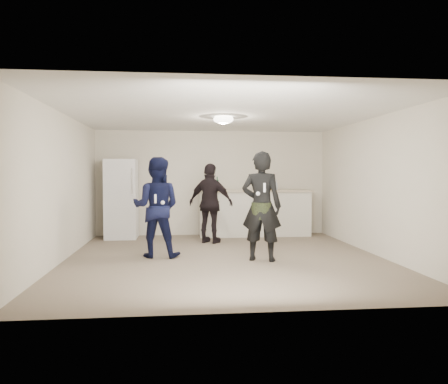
{
  "coord_description": "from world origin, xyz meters",
  "views": [
    {
      "loc": [
        -0.81,
        -7.52,
        1.48
      ],
      "look_at": [
        0.0,
        0.2,
        1.15
      ],
      "focal_mm": 35.0,
      "sensor_mm": 36.0,
      "label": 1
    }
  ],
  "objects": [
    {
      "name": "counter",
      "position": [
        0.99,
        2.67,
        0.53
      ],
      "size": [
        2.6,
        0.56,
        1.05
      ],
      "primitive_type": "cube",
      "color": "silver",
      "rests_on": "floor"
    },
    {
      "name": "nunchuk_woman",
      "position": [
        0.49,
        -0.49,
        1.15
      ],
      "size": [
        0.07,
        0.07,
        0.07
      ],
      "primitive_type": "sphere",
      "color": "white",
      "rests_on": "woman"
    },
    {
      "name": "remote_woman",
      "position": [
        0.59,
        -0.52,
        1.25
      ],
      "size": [
        0.04,
        0.04,
        0.15
      ],
      "primitive_type": "cube",
      "color": "white",
      "rests_on": "woman"
    },
    {
      "name": "wall_right",
      "position": [
        2.75,
        0.0,
        1.25
      ],
      "size": [
        0.0,
        6.0,
        6.0
      ],
      "primitive_type": "plane",
      "rotation": [
        1.57,
        0.0,
        -1.57
      ],
      "color": "beige",
      "rests_on": "floor"
    },
    {
      "name": "ceiling_dome",
      "position": [
        0.0,
        0.3,
        2.45
      ],
      "size": [
        0.36,
        0.36,
        0.16
      ],
      "primitive_type": "ellipsoid",
      "color": "white",
      "rests_on": "ceiling"
    },
    {
      "name": "wall_back",
      "position": [
        0.0,
        3.0,
        1.25
      ],
      "size": [
        6.0,
        0.0,
        6.0
      ],
      "primitive_type": "plane",
      "rotation": [
        1.57,
        0.0,
        0.0
      ],
      "color": "beige",
      "rests_on": "floor"
    },
    {
      "name": "fridge",
      "position": [
        -2.1,
        2.6,
        0.9
      ],
      "size": [
        0.7,
        0.7,
        1.8
      ],
      "primitive_type": "cube",
      "color": "white",
      "rests_on": "floor"
    },
    {
      "name": "remote_man",
      "position": [
        -1.2,
        -0.02,
        1.05
      ],
      "size": [
        0.04,
        0.04,
        0.15
      ],
      "primitive_type": "cube",
      "color": "silver",
      "rests_on": "man"
    },
    {
      "name": "man",
      "position": [
        -1.2,
        0.26,
        0.88
      ],
      "size": [
        0.96,
        0.8,
        1.77
      ],
      "primitive_type": "imported",
      "rotation": [
        0.0,
        0.0,
        2.97
      ],
      "color": "#0F1441",
      "rests_on": "floor"
    },
    {
      "name": "nunchuk_man",
      "position": [
        -1.08,
        0.01,
        0.98
      ],
      "size": [
        0.07,
        0.07,
        0.07
      ],
      "primitive_type": "sphere",
      "color": "white",
      "rests_on": "man"
    },
    {
      "name": "ceiling",
      "position": [
        0.0,
        0.0,
        2.5
      ],
      "size": [
        6.0,
        6.0,
        0.0
      ],
      "primitive_type": "plane",
      "rotation": [
        3.14,
        0.0,
        0.0
      ],
      "color": "silver",
      "rests_on": "wall_back"
    },
    {
      "name": "camo_shorts",
      "position": [
        0.59,
        -0.27,
        0.85
      ],
      "size": [
        0.34,
        0.34,
        0.28
      ],
      "primitive_type": "cylinder",
      "color": "#283719",
      "rests_on": "woman"
    },
    {
      "name": "wall_left",
      "position": [
        -2.75,
        0.0,
        1.25
      ],
      "size": [
        0.0,
        6.0,
        6.0
      ],
      "primitive_type": "plane",
      "rotation": [
        1.57,
        0.0,
        1.57
      ],
      "color": "beige",
      "rests_on": "floor"
    },
    {
      "name": "floor",
      "position": [
        0.0,
        0.0,
        0.0
      ],
      "size": [
        6.0,
        6.0,
        0.0
      ],
      "primitive_type": "plane",
      "color": "#6B5B4C",
      "rests_on": "ground"
    },
    {
      "name": "shaker",
      "position": [
        -0.01,
        2.61,
        1.18
      ],
      "size": [
        0.08,
        0.08,
        0.17
      ],
      "primitive_type": "cylinder",
      "color": "#B0B0B5",
      "rests_on": "counter_top"
    },
    {
      "name": "wall_front",
      "position": [
        0.0,
        -3.0,
        1.25
      ],
      "size": [
        6.0,
        0.0,
        6.0
      ],
      "primitive_type": "plane",
      "rotation": [
        -1.57,
        0.0,
        0.0
      ],
      "color": "beige",
      "rests_on": "floor"
    },
    {
      "name": "counter_top",
      "position": [
        0.99,
        2.67,
        1.07
      ],
      "size": [
        2.68,
        0.64,
        0.04
      ],
      "primitive_type": "cube",
      "color": "beige",
      "rests_on": "counter"
    },
    {
      "name": "spectator",
      "position": [
        -0.13,
        1.71,
        0.85
      ],
      "size": [
        1.07,
        0.84,
        1.7
      ],
      "primitive_type": "imported",
      "rotation": [
        0.0,
        0.0,
        2.64
      ],
      "color": "black",
      "rests_on": "floor"
    },
    {
      "name": "fridge_handle",
      "position": [
        -1.82,
        2.23,
        1.3
      ],
      "size": [
        0.02,
        0.02,
        0.6
      ],
      "primitive_type": "cylinder",
      "color": "silver",
      "rests_on": "fridge"
    },
    {
      "name": "bottle_cluster",
      "position": [
        1.02,
        2.68,
        1.2
      ],
      "size": [
        1.44,
        0.32,
        0.28
      ],
      "color": "brown",
      "rests_on": "counter_top"
    },
    {
      "name": "woman",
      "position": [
        0.59,
        -0.27,
        0.93
      ],
      "size": [
        0.79,
        0.66,
        1.85
      ],
      "primitive_type": "imported",
      "rotation": [
        0.0,
        0.0,
        2.77
      ],
      "color": "black",
      "rests_on": "floor"
    }
  ]
}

